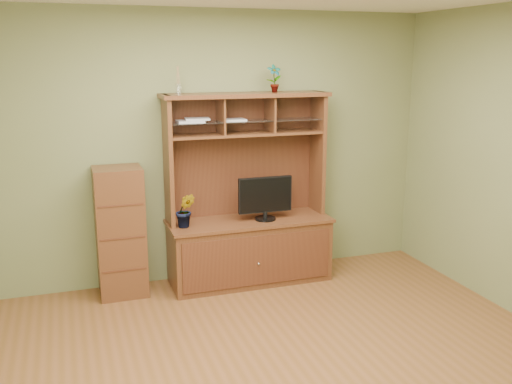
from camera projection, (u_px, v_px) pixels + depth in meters
name	position (u px, v px, depth m)	size (l,w,h in m)	color
room	(291.00, 190.00, 3.91)	(4.54, 4.04, 2.74)	brown
media_hutch	(249.00, 231.00, 5.77)	(1.66, 0.61, 1.90)	#442613
monitor	(265.00, 197.00, 5.66)	(0.55, 0.21, 0.43)	black
orchid_plant	(185.00, 210.00, 5.42)	(0.18, 0.15, 0.33)	#2C5D20
top_plant	(274.00, 78.00, 5.59)	(0.14, 0.10, 0.27)	#2C6222
reed_diffuser	(178.00, 83.00, 5.29)	(0.05, 0.05, 0.26)	silver
magazines	(206.00, 120.00, 5.46)	(0.67, 0.21, 0.04)	silver
side_cabinet	(120.00, 232.00, 5.40)	(0.44, 0.41, 1.24)	#442613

